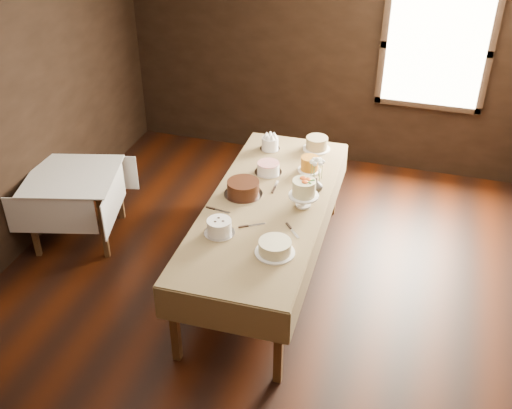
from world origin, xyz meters
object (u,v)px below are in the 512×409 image
Objects in this scene: cake_lattice at (268,169)px; cake_flowers at (304,195)px; cake_meringue at (270,144)px; cake_speckled at (317,144)px; cake_swirl at (219,227)px; cake_server_c at (276,184)px; side_table at (73,182)px; cake_server_e at (222,211)px; flower_vase at (316,185)px; display_table at (267,209)px; cake_caramel at (310,164)px; cake_chocolate at (243,188)px; cake_server_a at (257,225)px; cake_server_d at (306,193)px; cake_server_b at (295,233)px; cake_cream at (275,248)px.

cake_lattice is 0.98× the size of cake_flowers.
cake_meringue is 0.88× the size of cake_flowers.
cake_swirl is (-0.46, -1.76, -0.00)m from cake_speckled.
cake_swirl is at bearing 162.09° from cake_server_c.
cake_meringue reaches higher than side_table.
cake_server_e is 1.71× the size of flower_vase.
cake_flowers is at bearing 7.96° from display_table.
display_table is 11.49× the size of cake_server_c.
cake_server_e is (-0.58, -0.96, -0.07)m from cake_caramel.
cake_speckled is at bearing 101.61° from flower_vase.
cake_caramel reaches higher than cake_server_e.
cake_speckled is 0.86m from flower_vase.
cake_server_e is (-0.68, -0.30, -0.12)m from cake_flowers.
cake_server_e is (-0.35, -0.26, 0.07)m from display_table.
cake_chocolate is 1.49× the size of cake_flowers.
cake_lattice is 1.15× the size of cake_server_a.
cake_caramel is 1.13m from cake_server_e.
side_table is at bearing 145.19° from cake_server_d.
display_table is 0.44m from cake_server_e.
display_table is at bearing -74.67° from cake_lattice.
cake_server_d is (0.07, -0.43, -0.07)m from cake_caramel.
display_table is 0.38m from cake_server_a.
cake_server_a is at bearing -10.35° from cake_server_e.
cake_flowers is at bearing 20.17° from cake_server_a.
cake_server_c is (-0.01, 0.33, 0.07)m from display_table.
cake_meringue reaches higher than display_table.
cake_server_c is 1.00× the size of cake_server_d.
cake_server_d reaches higher than display_table.
cake_server_c is 0.68m from cake_server_e.
cake_meringue and cake_swirl have the same top height.
cake_caramel is 1.11m from cake_server_b.
cake_flowers reaches higher than cake_swirl.
cake_meringue is at bearing 121.35° from cake_flowers.
cake_server_c is (2.09, 0.28, 0.18)m from side_table.
cake_flowers is 0.54m from cake_server_a.
cake_speckled reaches higher than cake_server_d.
cake_server_a is 0.79m from flower_vase.
cake_flowers reaches higher than cake_server_d.
cake_server_b is (0.62, -0.47, -0.06)m from cake_chocolate.
cake_caramel is at bearing -36.49° from cake_server_c.
cake_server_a is at bearing -101.84° from cake_caramel.
cake_cream reaches higher than cake_server_d.
cake_server_e is (1.75, -0.31, 0.18)m from side_table.
flower_vase is at bearing 29.51° from cake_server_a.
cake_chocolate is 0.52m from cake_server_a.
cake_cream reaches higher than cake_server_a.
cake_server_b is at bearing -85.98° from cake_flowers.
flower_vase is at bearing -47.06° from cake_meringue.
cake_caramel is 0.45m from cake_server_c.
cake_meringue is at bearing 17.70° from cake_server_c.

